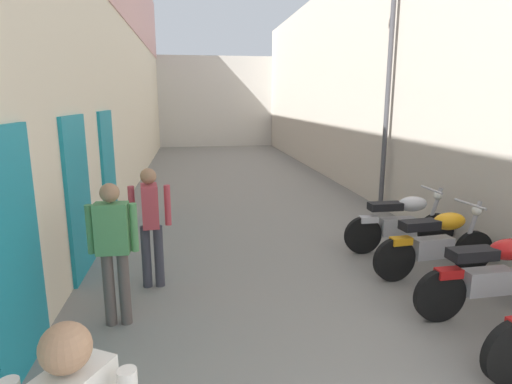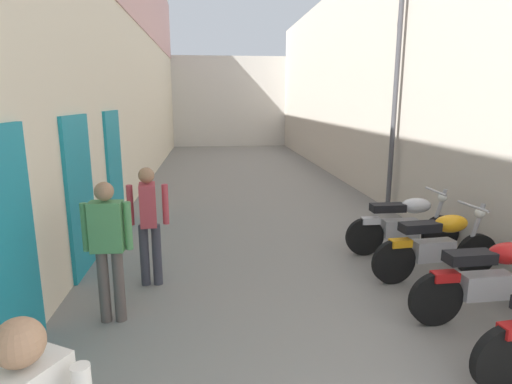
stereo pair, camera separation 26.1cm
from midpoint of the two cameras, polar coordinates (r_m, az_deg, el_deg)
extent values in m
plane|color=slate|center=(9.58, 1.08, -2.12)|extent=(37.72, 37.72, 0.00)
cube|color=beige|center=(11.45, -16.74, 19.38)|extent=(0.40, 21.72, 7.78)
cube|color=teal|center=(4.30, -29.14, -6.90)|extent=(0.06, 1.10, 2.20)
cube|color=teal|center=(6.30, -21.57, -0.41)|extent=(0.06, 1.10, 2.20)
cube|color=teal|center=(8.41, -17.74, 2.90)|extent=(0.06, 1.10, 2.20)
cube|color=beige|center=(12.00, 15.13, 14.24)|extent=(0.40, 21.72, 5.74)
cube|color=beige|center=(23.09, -3.39, 12.07)|extent=(8.78, 2.00, 4.54)
cylinder|color=black|center=(4.35, 32.07, -18.61)|extent=(0.61, 0.14, 0.60)
cylinder|color=black|center=(5.12, 24.49, -13.06)|extent=(0.60, 0.10, 0.60)
cube|color=#9E9EA3|center=(5.39, 29.86, -10.92)|extent=(0.57, 0.22, 0.28)
ellipsoid|color=#AD1414|center=(5.41, 32.20, -7.03)|extent=(0.49, 0.28, 0.24)
cube|color=black|center=(5.14, 28.23, -7.79)|extent=(0.53, 0.24, 0.12)
cube|color=#AD1414|center=(5.06, 25.53, -10.25)|extent=(0.28, 0.15, 0.10)
cylinder|color=black|center=(6.69, 28.59, -7.49)|extent=(0.60, 0.14, 0.60)
cylinder|color=black|center=(5.98, 19.30, -8.92)|extent=(0.60, 0.14, 0.60)
cube|color=#9E9EA3|center=(6.25, 23.94, -7.22)|extent=(0.58, 0.25, 0.28)
ellipsoid|color=orange|center=(6.28, 25.94, -3.86)|extent=(0.50, 0.31, 0.24)
cube|color=black|center=(6.02, 22.44, -4.41)|extent=(0.54, 0.27, 0.12)
cylinder|color=#9E9EA3|center=(6.54, 28.44, -4.67)|extent=(0.25, 0.08, 0.77)
cylinder|color=#9E9EA3|center=(6.41, 28.28, -1.74)|extent=(0.09, 0.58, 0.04)
sphere|color=silver|center=(6.51, 29.00, -2.52)|extent=(0.14, 0.14, 0.14)
cube|color=orange|center=(5.93, 20.14, -6.48)|extent=(0.29, 0.17, 0.10)
cylinder|color=black|center=(7.44, 24.53, -5.18)|extent=(0.60, 0.08, 0.60)
cylinder|color=black|center=(6.88, 15.53, -5.85)|extent=(0.60, 0.08, 0.60)
cube|color=#9E9EA3|center=(7.08, 19.92, -4.62)|extent=(0.56, 0.20, 0.28)
ellipsoid|color=#B7B7BC|center=(7.09, 21.79, -1.72)|extent=(0.48, 0.26, 0.24)
cube|color=black|center=(6.89, 18.41, -2.03)|extent=(0.52, 0.22, 0.12)
cylinder|color=#9E9EA3|center=(7.31, 24.31, -2.59)|extent=(0.25, 0.06, 0.77)
cylinder|color=#9E9EA3|center=(7.20, 24.07, 0.07)|extent=(0.04, 0.58, 0.04)
sphere|color=silver|center=(7.28, 24.82, -0.67)|extent=(0.14, 0.14, 0.14)
cube|color=#B7B7BC|center=(6.84, 16.27, -3.74)|extent=(0.28, 0.14, 0.10)
sphere|color=#997051|center=(1.93, -25.85, -17.88)|extent=(0.20, 0.20, 0.20)
cylinder|color=#564C47|center=(4.95, -18.40, -12.03)|extent=(0.12, 0.12, 0.82)
cylinder|color=#564C47|center=(4.92, -16.54, -12.07)|extent=(0.12, 0.12, 0.82)
cube|color=#4C8C51|center=(4.70, -18.01, -4.46)|extent=(0.35, 0.21, 0.54)
sphere|color=#997051|center=(4.61, -18.33, 0.07)|extent=(0.20, 0.20, 0.20)
cylinder|color=#4C8C51|center=(4.75, -20.62, -4.48)|extent=(0.08, 0.08, 0.52)
cylinder|color=#4C8C51|center=(4.66, -15.36, -4.44)|extent=(0.08, 0.08, 0.52)
cylinder|color=#383842|center=(5.73, -13.55, -8.31)|extent=(0.12, 0.12, 0.82)
cylinder|color=#383842|center=(5.71, -11.95, -8.30)|extent=(0.12, 0.12, 0.82)
cube|color=#B23D47|center=(5.52, -13.09, -1.68)|extent=(0.24, 0.36, 0.54)
sphere|color=#997051|center=(5.44, -13.28, 2.20)|extent=(0.20, 0.20, 0.20)
cylinder|color=#B23D47|center=(5.55, -15.34, -1.73)|extent=(0.08, 0.08, 0.52)
cylinder|color=#B23D47|center=(5.50, -10.81, -1.64)|extent=(0.08, 0.08, 0.52)
cylinder|color=#47474C|center=(9.34, 19.07, 12.11)|extent=(0.10, 0.10, 4.92)
camera|label=1|loc=(0.13, -88.80, 0.26)|focal=29.61mm
camera|label=2|loc=(0.13, 91.20, -0.26)|focal=29.61mm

